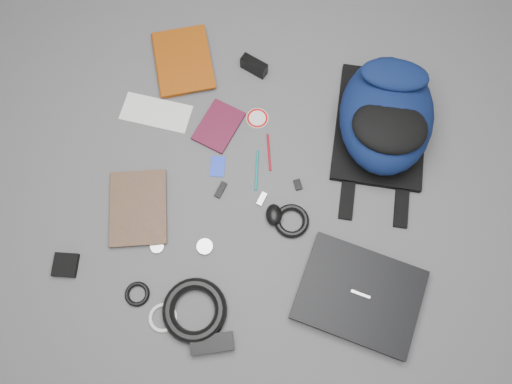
# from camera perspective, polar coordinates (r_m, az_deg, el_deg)

# --- Properties ---
(ground) EXTENTS (4.00, 4.00, 0.00)m
(ground) POSITION_cam_1_polar(r_m,az_deg,el_deg) (1.70, 0.00, -0.21)
(ground) COLOR #4F4F51
(ground) RESTS_ON ground
(backpack) EXTENTS (0.34, 0.49, 0.20)m
(backpack) POSITION_cam_1_polar(r_m,az_deg,el_deg) (1.76, 14.68, 8.57)
(backpack) COLOR black
(backpack) RESTS_ON ground
(laptop) EXTENTS (0.43, 0.36, 0.04)m
(laptop) POSITION_cam_1_polar(r_m,az_deg,el_deg) (1.64, 11.74, -11.43)
(laptop) COLOR black
(laptop) RESTS_ON ground
(textbook_red) EXTENTS (0.28, 0.33, 0.03)m
(textbook_red) POSITION_cam_1_polar(r_m,az_deg,el_deg) (1.93, -11.40, 13.96)
(textbook_red) COLOR #7C3207
(textbook_red) RESTS_ON ground
(comic_book) EXTENTS (0.24, 0.30, 0.02)m
(comic_book) POSITION_cam_1_polar(r_m,az_deg,el_deg) (1.74, -16.36, -1.97)
(comic_book) COLOR #A0640B
(comic_book) RESTS_ON ground
(envelope) EXTENTS (0.26, 0.14, 0.00)m
(envelope) POSITION_cam_1_polar(r_m,az_deg,el_deg) (1.85, -11.35, 8.89)
(envelope) COLOR silver
(envelope) RESTS_ON ground
(dvd_case) EXTENTS (0.18, 0.21, 0.01)m
(dvd_case) POSITION_cam_1_polar(r_m,az_deg,el_deg) (1.79, -4.29, 7.52)
(dvd_case) COLOR #400C1D
(dvd_case) RESTS_ON ground
(compact_camera) EXTENTS (0.11, 0.07, 0.06)m
(compact_camera) POSITION_cam_1_polar(r_m,az_deg,el_deg) (1.88, -0.22, 14.21)
(compact_camera) COLOR black
(compact_camera) RESTS_ON ground
(sticker_disc) EXTENTS (0.08, 0.08, 0.00)m
(sticker_disc) POSITION_cam_1_polar(r_m,az_deg,el_deg) (1.81, 0.15, 8.43)
(sticker_disc) COLOR silver
(sticker_disc) RESTS_ON ground
(pen_teal) EXTENTS (0.02, 0.15, 0.01)m
(pen_teal) POSITION_cam_1_polar(r_m,az_deg,el_deg) (1.72, 0.09, 2.53)
(pen_teal) COLOR #0C7270
(pen_teal) RESTS_ON ground
(pen_red) EXTENTS (0.04, 0.14, 0.01)m
(pen_red) POSITION_cam_1_polar(r_m,az_deg,el_deg) (1.75, 1.49, 4.56)
(pen_red) COLOR maroon
(pen_red) RESTS_ON ground
(id_badge) EXTENTS (0.06, 0.08, 0.00)m
(id_badge) POSITION_cam_1_polar(r_m,az_deg,el_deg) (1.73, -4.41, 2.93)
(id_badge) COLOR blue
(id_badge) RESTS_ON ground
(usb_black) EXTENTS (0.04, 0.06, 0.01)m
(usb_black) POSITION_cam_1_polar(r_m,az_deg,el_deg) (1.70, -4.05, 0.26)
(usb_black) COLOR black
(usb_black) RESTS_ON ground
(usb_silver) EXTENTS (0.03, 0.05, 0.01)m
(usb_silver) POSITION_cam_1_polar(r_m,az_deg,el_deg) (1.69, 0.66, -0.80)
(usb_silver) COLOR #ACACAE
(usb_silver) RESTS_ON ground
(key_fob) EXTENTS (0.04, 0.04, 0.01)m
(key_fob) POSITION_cam_1_polar(r_m,az_deg,el_deg) (1.71, 4.81, 0.84)
(key_fob) COLOR black
(key_fob) RESTS_ON ground
(mouse) EXTENTS (0.07, 0.08, 0.04)m
(mouse) POSITION_cam_1_polar(r_m,az_deg,el_deg) (1.66, 2.06, -2.63)
(mouse) COLOR black
(mouse) RESTS_ON ground
(headphone_left) EXTENTS (0.05, 0.05, 0.01)m
(headphone_left) POSITION_cam_1_polar(r_m,az_deg,el_deg) (1.68, -11.24, -6.15)
(headphone_left) COLOR silver
(headphone_left) RESTS_ON ground
(headphone_right) EXTENTS (0.07, 0.07, 0.01)m
(headphone_right) POSITION_cam_1_polar(r_m,az_deg,el_deg) (1.65, -5.87, -6.23)
(headphone_right) COLOR #BBBABD
(headphone_right) RESTS_ON ground
(cable_coil) EXTENTS (0.15, 0.15, 0.02)m
(cable_coil) POSITION_cam_1_polar(r_m,az_deg,el_deg) (1.66, 4.08, -3.32)
(cable_coil) COLOR black
(cable_coil) RESTS_ON ground
(power_brick) EXTENTS (0.14, 0.09, 0.03)m
(power_brick) POSITION_cam_1_polar(r_m,az_deg,el_deg) (1.60, -5.04, -16.85)
(power_brick) COLOR black
(power_brick) RESTS_ON ground
(power_cord_coil) EXTENTS (0.25, 0.25, 0.04)m
(power_cord_coil) POSITION_cam_1_polar(r_m,az_deg,el_deg) (1.61, -7.03, -13.27)
(power_cord_coil) COLOR black
(power_cord_coil) RESTS_ON ground
(pouch) EXTENTS (0.08, 0.08, 0.02)m
(pouch) POSITION_cam_1_polar(r_m,az_deg,el_deg) (1.74, -20.94, -7.80)
(pouch) COLOR black
(pouch) RESTS_ON ground
(earbud_coil) EXTENTS (0.10, 0.10, 0.01)m
(earbud_coil) POSITION_cam_1_polar(r_m,az_deg,el_deg) (1.66, -13.42, -11.28)
(earbud_coil) COLOR black
(earbud_coil) RESTS_ON ground
(white_cable_coil) EXTENTS (0.11, 0.11, 0.01)m
(white_cable_coil) POSITION_cam_1_polar(r_m,az_deg,el_deg) (1.64, -10.60, -13.94)
(white_cable_coil) COLOR white
(white_cable_coil) RESTS_ON ground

